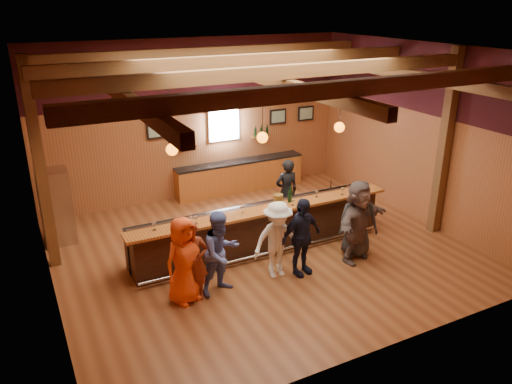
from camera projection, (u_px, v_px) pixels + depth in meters
room at (261, 113)px, 10.47m from camera, size 9.04×9.00×4.52m
bar_counter at (260, 227)px, 11.53m from camera, size 6.30×1.07×1.11m
back_bar_cabinet at (240, 176)px, 15.01m from camera, size 4.00×0.52×0.95m
window at (224, 124)px, 14.46m from camera, size 0.95×0.09×0.95m
framed_pictures at (251, 120)px, 14.80m from camera, size 5.35×0.05×0.45m
wine_shelves at (225, 139)px, 14.56m from camera, size 3.00×0.18×0.30m
pendant_lights at (262, 137)px, 10.61m from camera, size 4.24×0.24×1.37m
stainless_fridge at (56, 207)px, 11.69m from camera, size 0.70×0.70×1.80m
customer_orange at (184, 260)px, 9.37m from camera, size 0.98×0.80×1.74m
customer_redvest at (193, 261)px, 9.47m from camera, size 0.68×0.56×1.61m
customer_denim at (221, 253)px, 9.67m from camera, size 0.96×0.83×1.71m
customer_white at (277, 240)px, 10.24m from camera, size 1.11×0.67×1.67m
customer_navy at (301, 237)px, 10.32m from camera, size 1.06×0.58×1.71m
customer_brown at (358, 222)px, 10.86m from camera, size 1.79×1.16×1.85m
customer_dark at (358, 219)px, 11.07m from camera, size 1.02×0.86×1.78m
bartender at (286, 192)px, 12.73m from camera, size 0.65×0.45×1.72m
ice_bucket at (278, 199)px, 11.25m from camera, size 0.22×0.22×0.24m
bottle_a at (290, 196)px, 11.39m from camera, size 0.08×0.08×0.38m
bottle_b at (289, 197)px, 11.38m from camera, size 0.07×0.07×0.31m
glass_a at (154, 224)px, 9.99m from camera, size 0.09×0.09×0.20m
glass_b at (191, 218)px, 10.23m from camera, size 0.09×0.09×0.20m
glass_c at (196, 218)px, 10.28m from camera, size 0.08×0.08×0.18m
glass_d at (215, 214)px, 10.50m from camera, size 0.08×0.08×0.18m
glass_e at (242, 208)px, 10.78m from camera, size 0.08×0.08×0.19m
glass_f at (293, 200)px, 11.21m from camera, size 0.07×0.07×0.16m
glass_g at (317, 192)px, 11.69m from camera, size 0.07×0.07×0.17m
glass_h at (342, 189)px, 11.81m from camera, size 0.08×0.08×0.19m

